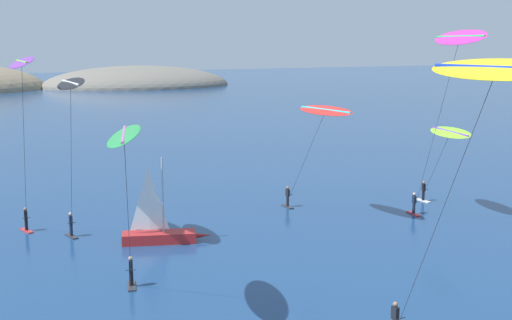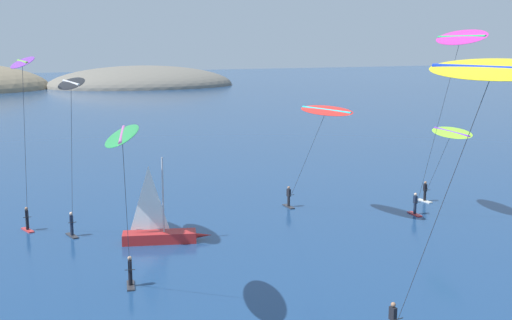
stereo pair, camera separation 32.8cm
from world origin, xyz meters
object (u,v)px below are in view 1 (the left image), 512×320
object	(u,v)px
sailboat_near	(164,233)
kitesurfer_lime	(448,137)
kitesurfer_black	(71,95)
kitesurfer_red	(322,118)
kitesurfer_purple	(22,74)
kitesurfer_yellow	(488,90)
kitesurfer_green	(125,146)
kitesurfer_magenta	(456,50)

from	to	relation	value
sailboat_near	kitesurfer_lime	distance (m)	22.89
kitesurfer_black	sailboat_near	bearing A→B (deg)	-18.16
kitesurfer_red	kitesurfer_purple	size ratio (longest dim) A/B	0.70
kitesurfer_yellow	kitesurfer_black	world-z (taller)	kitesurfer_yellow
kitesurfer_green	kitesurfer_black	bearing A→B (deg)	89.86
kitesurfer_magenta	kitesurfer_green	world-z (taller)	kitesurfer_magenta
kitesurfer_green	kitesurfer_purple	xyz separation A→B (m)	(-2.61, 13.74, 2.76)
kitesurfer_lime	kitesurfer_magenta	bearing A→B (deg)	-131.12
sailboat_near	kitesurfer_purple	bearing A→B (deg)	159.06
kitesurfer_magenta	kitesurfer_purple	world-z (taller)	kitesurfer_magenta
kitesurfer_lime	kitesurfer_red	bearing A→B (deg)	164.55
kitesurfer_magenta	kitesurfer_green	xyz separation A→B (m)	(-23.84, -4.32, -4.19)
kitesurfer_magenta	kitesurfer_green	bearing A→B (deg)	-169.74
sailboat_near	kitesurfer_lime	xyz separation A→B (m)	(22.15, -2.30, 5.26)
sailboat_near	kitesurfer_lime	size ratio (longest dim) A/B	0.82
sailboat_near	kitesurfer_purple	distance (m)	13.43
kitesurfer_yellow	kitesurfer_green	xyz separation A→B (m)	(-10.09, 11.69, -2.98)
sailboat_near	kitesurfer_yellow	bearing A→B (deg)	-77.87
sailboat_near	kitesurfer_magenta	size ratio (longest dim) A/B	0.42
kitesurfer_black	kitesurfer_red	xyz separation A→B (m)	(17.66, -1.33, -2.19)
kitesurfer_magenta	kitesurfer_purple	xyz separation A→B (m)	(-26.45, 9.42, -1.43)
kitesurfer_red	kitesurfer_lime	bearing A→B (deg)	-15.45
kitesurfer_yellow	kitesurfer_green	world-z (taller)	kitesurfer_yellow
kitesurfer_black	kitesurfer_magenta	xyz separation A→B (m)	(23.81, -8.13, 2.74)
kitesurfer_magenta	kitesurfer_lime	xyz separation A→B (m)	(3.59, 4.11, -6.62)
kitesurfer_green	kitesurfer_magenta	bearing A→B (deg)	10.26
kitesurfer_green	kitesurfer_yellow	bearing A→B (deg)	-49.20
kitesurfer_green	kitesurfer_purple	distance (m)	14.26
kitesurfer_black	kitesurfer_red	distance (m)	17.85
kitesurfer_black	kitesurfer_green	xyz separation A→B (m)	(-0.03, -12.45, -1.45)
kitesurfer_yellow	kitesurfer_black	distance (m)	26.19
kitesurfer_green	kitesurfer_red	world-z (taller)	kitesurfer_green
kitesurfer_green	kitesurfer_purple	bearing A→B (deg)	100.74
sailboat_near	kitesurfer_yellow	distance (m)	25.28
kitesurfer_red	kitesurfer_black	bearing A→B (deg)	175.70
kitesurfer_black	kitesurfer_lime	xyz separation A→B (m)	(27.40, -4.02, -3.88)
kitesurfer_purple	kitesurfer_red	bearing A→B (deg)	-7.37
sailboat_near	kitesurfer_black	distance (m)	10.67
kitesurfer_green	kitesurfer_red	xyz separation A→B (m)	(17.70, 11.12, -0.74)
kitesurfer_black	kitesurfer_red	bearing A→B (deg)	-4.30
kitesurfer_yellow	kitesurfer_red	xyz separation A→B (m)	(7.61, 22.81, -3.71)
kitesurfer_purple	kitesurfer_green	bearing A→B (deg)	-79.26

